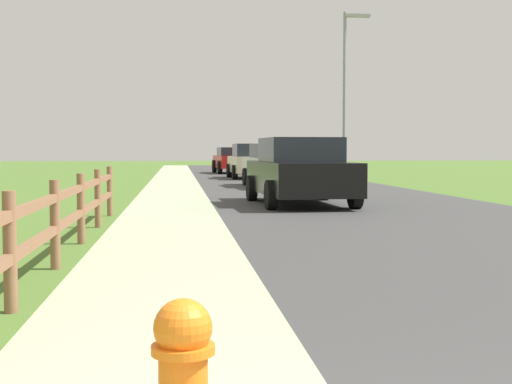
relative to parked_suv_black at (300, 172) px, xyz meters
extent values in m
plane|color=#4A6B29|center=(-2.12, 9.65, -0.80)|extent=(120.00, 120.00, 0.00)
cube|color=#3C3C3C|center=(1.38, 11.65, -0.80)|extent=(7.00, 66.00, 0.01)
cube|color=#A6B28A|center=(-5.12, 11.65, -0.80)|extent=(6.00, 66.00, 0.01)
cube|color=#4A6B29|center=(-6.62, 11.65, -0.80)|extent=(5.00, 66.00, 0.00)
cylinder|color=orange|center=(-2.93, -14.34, -0.26)|extent=(0.25, 0.25, 0.03)
sphere|color=orange|center=(-2.93, -14.34, -0.17)|extent=(0.23, 0.23, 0.23)
cube|color=#CB6115|center=(-2.93, -14.34, -0.10)|extent=(0.04, 0.04, 0.04)
cylinder|color=brown|center=(-4.30, -11.20, -0.30)|extent=(0.11, 0.11, 1.00)
cylinder|color=brown|center=(-4.30, -9.07, -0.30)|extent=(0.11, 0.11, 1.00)
cylinder|color=brown|center=(-4.30, -6.93, -0.30)|extent=(0.11, 0.11, 1.00)
cylinder|color=brown|center=(-4.30, -4.80, -0.30)|extent=(0.11, 0.11, 1.00)
cylinder|color=brown|center=(-4.30, -2.66, -0.30)|extent=(0.11, 0.11, 1.00)
cube|color=brown|center=(-4.30, -9.07, -0.35)|extent=(0.07, 12.81, 0.09)
cube|color=brown|center=(-4.30, -9.07, 0.00)|extent=(0.07, 12.81, 0.09)
cube|color=black|center=(0.00, 0.01, -0.14)|extent=(2.14, 4.73, 0.76)
cube|color=#1E232B|center=(0.00, -0.02, 0.53)|extent=(1.80, 2.28, 0.58)
cylinder|color=black|center=(-1.03, 1.40, -0.47)|extent=(0.25, 0.67, 0.66)
cylinder|color=black|center=(0.90, 1.49, -0.47)|extent=(0.25, 0.67, 0.66)
cylinder|color=black|center=(-0.90, -1.48, -0.47)|extent=(0.25, 0.67, 0.66)
cylinder|color=black|center=(1.03, -1.39, -0.47)|extent=(0.25, 0.67, 0.66)
cube|color=#B7BABF|center=(0.67, 8.29, -0.14)|extent=(2.25, 4.74, 0.78)
cube|color=#1E232B|center=(0.66, 8.48, 0.50)|extent=(1.85, 2.52, 0.50)
cylinder|color=black|center=(-0.38, 9.64, -0.48)|extent=(0.27, 0.66, 0.65)
cylinder|color=black|center=(1.51, 9.79, -0.48)|extent=(0.27, 0.66, 0.65)
cylinder|color=black|center=(-0.16, 6.80, -0.48)|extent=(0.27, 0.66, 0.65)
cylinder|color=black|center=(1.73, 6.94, -0.48)|extent=(0.27, 0.66, 0.65)
cube|color=#C6B793|center=(0.50, 16.12, -0.15)|extent=(1.98, 4.31, 0.74)
cube|color=#1E232B|center=(0.51, 15.93, 0.52)|extent=(1.71, 2.19, 0.59)
cylinder|color=black|center=(-0.47, 17.42, -0.47)|extent=(0.24, 0.66, 0.66)
cylinder|color=black|center=(1.40, 17.47, -0.47)|extent=(0.24, 0.66, 0.66)
cylinder|color=black|center=(-0.40, 14.78, -0.47)|extent=(0.24, 0.66, 0.66)
cylinder|color=black|center=(1.47, 14.83, -0.47)|extent=(0.24, 0.66, 0.66)
cube|color=maroon|center=(0.19, 23.52, -0.14)|extent=(2.09, 4.46, 0.69)
cube|color=#1E232B|center=(0.19, 23.53, 0.43)|extent=(1.74, 2.22, 0.47)
cylinder|color=black|center=(-0.80, 24.81, -0.43)|extent=(0.26, 0.75, 0.74)
cylinder|color=black|center=(1.03, 24.92, -0.43)|extent=(0.26, 0.75, 0.74)
cylinder|color=black|center=(-0.64, 22.11, -0.43)|extent=(0.26, 0.75, 0.74)
cylinder|color=black|center=(1.19, 22.22, -0.43)|extent=(0.26, 0.75, 0.74)
cylinder|color=gray|center=(4.24, 13.35, 2.82)|extent=(0.14, 0.14, 7.24)
cube|color=#999999|center=(4.79, 13.35, 6.29)|extent=(1.10, 0.20, 0.14)
camera|label=1|loc=(-2.95, -17.11, 0.52)|focal=50.21mm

